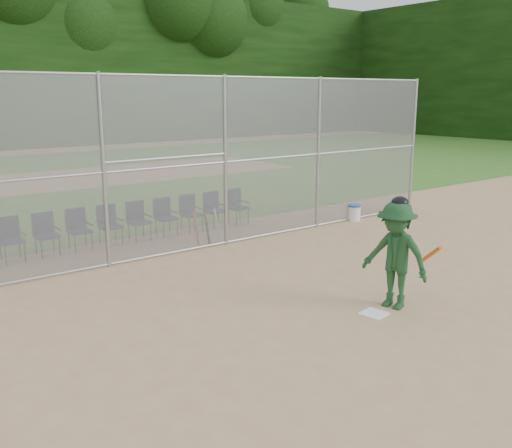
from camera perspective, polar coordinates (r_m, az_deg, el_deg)
ground at (r=9.62m, az=9.20°, el=-9.08°), size 100.00×100.00×0.00m
grass_strip at (r=25.20m, az=-21.99°, el=3.87°), size 100.00×100.00×0.00m
dirt_patch_far at (r=25.20m, az=-21.99°, el=3.88°), size 24.00×24.00×0.00m
backstop_fence at (r=12.95m, az=-6.77°, el=6.17°), size 16.09×0.09×4.00m
treeline at (r=26.95m, az=-24.23°, el=15.97°), size 81.00×60.00×11.00m
home_plate at (r=9.78m, az=11.69°, el=-8.77°), size 0.46×0.46×0.02m
batter_at_plate at (r=9.88m, az=13.79°, el=-2.99°), size 1.06×1.39×1.93m
water_cooler at (r=16.58m, az=9.81°, el=1.13°), size 0.37×0.37×0.46m
spare_bats at (r=13.86m, az=-4.94°, el=-0.28°), size 0.66×0.31×0.84m
chair_1 at (r=13.41m, az=-23.25°, el=-1.48°), size 0.54×0.52×0.96m
chair_2 at (r=13.61m, az=-20.18°, el=-1.03°), size 0.54×0.52×0.96m
chair_3 at (r=13.84m, az=-17.21°, el=-0.58°), size 0.54×0.52×0.96m
chair_4 at (r=14.10m, az=-14.35°, el=-0.15°), size 0.54×0.52×0.96m
chair_5 at (r=14.40m, az=-11.59°, el=0.26°), size 0.54×0.52×0.96m
chair_6 at (r=14.74m, az=-8.96°, el=0.65°), size 0.54×0.52×0.96m
chair_7 at (r=15.10m, az=-6.45°, el=1.03°), size 0.54×0.52×0.96m
chair_8 at (r=15.49m, az=-4.05°, el=1.39°), size 0.54×0.52×0.96m
chair_9 at (r=15.91m, az=-1.79°, el=1.72°), size 0.54×0.52×0.96m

